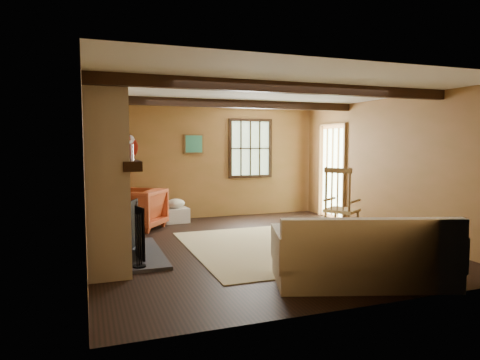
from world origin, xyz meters
name	(u,v)px	position (x,y,z in m)	size (l,w,h in m)	color
ground	(254,245)	(0.00, 0.00, 0.00)	(5.50, 5.50, 0.00)	black
room_envelope	(261,142)	(0.22, 0.26, 1.63)	(5.02, 5.52, 2.44)	#956035
fireplace	(106,180)	(-2.23, 0.00, 1.10)	(1.02, 2.30, 2.40)	brown
rug	(271,247)	(0.20, -0.20, 0.00)	(2.50, 3.00, 0.01)	beige
rocking_chair	(341,208)	(1.60, 0.01, 0.51)	(0.99, 0.88, 1.22)	tan
sofa	(364,259)	(0.50, -2.16, 0.29)	(2.21, 1.49, 0.82)	white
firewood_pile	(123,219)	(-1.83, 2.41, 0.13)	(0.69, 0.13, 0.25)	brown
laundry_basket	(176,215)	(-0.78, 2.34, 0.15)	(0.50, 0.38, 0.30)	white
basket_pillow	(176,203)	(-0.78, 2.34, 0.39)	(0.38, 0.30, 0.19)	white
armchair	(139,209)	(-1.57, 1.93, 0.39)	(0.82, 0.85, 0.77)	#BF6026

